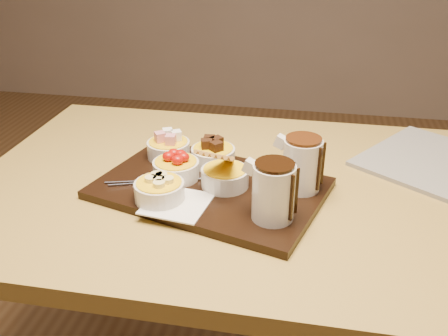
% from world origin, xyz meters
% --- Properties ---
extents(dining_table, '(1.20, 0.80, 0.75)m').
position_xyz_m(dining_table, '(0.00, 0.00, 0.65)').
color(dining_table, '#A3873C').
rests_on(dining_table, ground).
extents(serving_board, '(0.53, 0.42, 0.02)m').
position_xyz_m(serving_board, '(-0.06, -0.05, 0.76)').
color(serving_board, black).
rests_on(serving_board, dining_table).
extents(napkin, '(0.14, 0.14, 0.00)m').
position_xyz_m(napkin, '(-0.11, -0.14, 0.77)').
color(napkin, white).
rests_on(napkin, serving_board).
extents(bowl_marshmallows, '(0.10, 0.10, 0.04)m').
position_xyz_m(bowl_marshmallows, '(-0.19, 0.06, 0.79)').
color(bowl_marshmallows, silver).
rests_on(bowl_marshmallows, serving_board).
extents(bowl_cake, '(0.10, 0.10, 0.04)m').
position_xyz_m(bowl_cake, '(-0.08, 0.05, 0.79)').
color(bowl_cake, silver).
rests_on(bowl_cake, serving_board).
extents(bowl_strawberries, '(0.10, 0.10, 0.04)m').
position_xyz_m(bowl_strawberries, '(-0.14, -0.04, 0.79)').
color(bowl_strawberries, silver).
rests_on(bowl_strawberries, serving_board).
extents(bowl_biscotti, '(0.10, 0.10, 0.04)m').
position_xyz_m(bowl_biscotti, '(-0.03, -0.05, 0.79)').
color(bowl_biscotti, silver).
rests_on(bowl_biscotti, serving_board).
extents(bowl_bananas, '(0.10, 0.10, 0.04)m').
position_xyz_m(bowl_bananas, '(-0.15, -0.13, 0.79)').
color(bowl_bananas, silver).
rests_on(bowl_bananas, serving_board).
extents(pitcher_dark_chocolate, '(0.10, 0.10, 0.11)m').
position_xyz_m(pitcher_dark_chocolate, '(0.08, -0.16, 0.82)').
color(pitcher_dark_chocolate, silver).
rests_on(pitcher_dark_chocolate, serving_board).
extents(pitcher_milk_chocolate, '(0.10, 0.10, 0.11)m').
position_xyz_m(pitcher_milk_chocolate, '(0.12, -0.03, 0.82)').
color(pitcher_milk_chocolate, silver).
rests_on(pitcher_milk_chocolate, serving_board).
extents(fondue_skewers, '(0.10, 0.26, 0.01)m').
position_xyz_m(fondue_skewers, '(-0.16, -0.06, 0.77)').
color(fondue_skewers, silver).
rests_on(fondue_skewers, serving_board).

